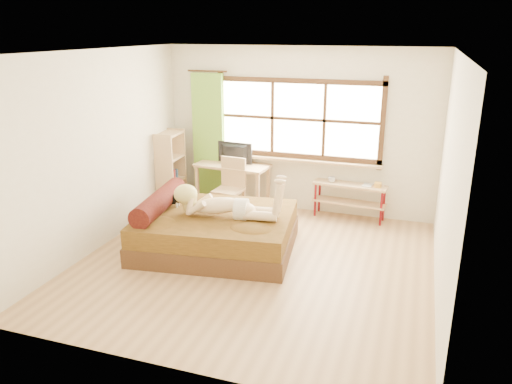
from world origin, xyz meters
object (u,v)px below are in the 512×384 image
(pipe_shelf, at_px, (350,193))
(desk, at_px, (232,170))
(chair, at_px, (231,184))
(bookshelf, at_px, (171,169))
(kitten, at_px, (172,198))
(bed, at_px, (213,230))
(woman, at_px, (224,194))

(pipe_shelf, bearing_deg, desk, -171.07)
(chair, xyz_separation_m, pipe_shelf, (1.88, 0.48, -0.11))
(desk, xyz_separation_m, bookshelf, (-1.03, -0.25, -0.01))
(kitten, relative_size, desk, 0.25)
(bed, height_order, chair, chair)
(bed, xyz_separation_m, kitten, (-0.67, 0.11, 0.37))
(desk, bearing_deg, kitten, -96.28)
(bed, bearing_deg, kitten, 163.52)
(bed, height_order, pipe_shelf, bed)
(woman, relative_size, desk, 1.14)
(desk, xyz_separation_m, pipe_shelf, (1.98, 0.12, -0.24))
(bed, relative_size, woman, 1.56)
(kitten, bearing_deg, pipe_shelf, 28.77)
(bed, relative_size, chair, 2.37)
(chair, bearing_deg, pipe_shelf, 19.72)
(pipe_shelf, height_order, bookshelf, bookshelf)
(bookshelf, bearing_deg, desk, 10.52)
(woman, distance_m, kitten, 0.90)
(chair, bearing_deg, bed, -74.38)
(kitten, xyz_separation_m, pipe_shelf, (2.31, 1.69, -0.22))
(bed, bearing_deg, pipe_shelf, 40.19)
(woman, xyz_separation_m, kitten, (-0.87, 0.15, -0.19))
(kitten, bearing_deg, bed, -16.48)
(desk, distance_m, chair, 0.40)
(bed, distance_m, desk, 1.75)
(woman, bearing_deg, chair, 100.56)
(desk, bearing_deg, bed, -72.97)
(bed, height_order, desk, bed)
(pipe_shelf, relative_size, bookshelf, 0.91)
(desk, bearing_deg, bookshelf, -161.09)
(kitten, height_order, chair, chair)
(woman, distance_m, bookshelf, 2.16)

